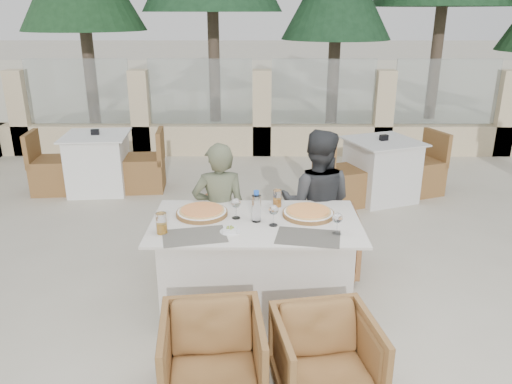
{
  "coord_description": "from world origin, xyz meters",
  "views": [
    {
      "loc": [
        -0.06,
        -3.39,
        2.28
      ],
      "look_at": [
        -0.08,
        0.42,
        0.9
      ],
      "focal_mm": 35.0,
      "sensor_mm": 36.0,
      "label": 1
    }
  ],
  "objects_px": {
    "water_bottle": "(256,206)",
    "diner_left": "(220,215)",
    "pizza_right": "(308,213)",
    "armchair_far_right": "(321,242)",
    "armchair_near_left": "(213,359)",
    "bg_table_b": "(381,170)",
    "pizza_left": "(202,212)",
    "armchair_near_right": "(326,359)",
    "beer_glass_right": "(277,198)",
    "wine_glass_near": "(274,214)",
    "beer_glass_left": "(162,223)",
    "olive_dish": "(230,229)",
    "wine_glass_corner": "(337,222)",
    "bg_table_a": "(98,163)",
    "wine_glass_centre": "(236,207)",
    "dining_table": "(256,266)",
    "armchair_far_left": "(225,240)",
    "diner_right": "(316,204)"
  },
  "relations": [
    {
      "from": "water_bottle",
      "to": "diner_left",
      "type": "height_order",
      "value": "diner_left"
    },
    {
      "from": "pizza_right",
      "to": "diner_left",
      "type": "distance_m",
      "value": 0.82
    },
    {
      "from": "armchair_far_right",
      "to": "water_bottle",
      "type": "bearing_deg",
      "value": 48.54
    },
    {
      "from": "armchair_near_left",
      "to": "bg_table_b",
      "type": "bearing_deg",
      "value": 56.27
    },
    {
      "from": "water_bottle",
      "to": "armchair_near_left",
      "type": "relative_size",
      "value": 0.39
    },
    {
      "from": "pizza_left",
      "to": "armchair_near_right",
      "type": "height_order",
      "value": "pizza_left"
    },
    {
      "from": "diner_left",
      "to": "bg_table_b",
      "type": "bearing_deg",
      "value": -139.22
    },
    {
      "from": "diner_left",
      "to": "armchair_far_right",
      "type": "bearing_deg",
      "value": -176.47
    },
    {
      "from": "bg_table_b",
      "to": "armchair_near_left",
      "type": "bearing_deg",
      "value": -138.39
    },
    {
      "from": "beer_glass_right",
      "to": "armchair_far_right",
      "type": "xyz_separation_m",
      "value": [
        0.42,
        0.31,
        -0.54
      ]
    },
    {
      "from": "pizza_left",
      "to": "wine_glass_near",
      "type": "relative_size",
      "value": 2.2
    },
    {
      "from": "pizza_right",
      "to": "beer_glass_left",
      "type": "relative_size",
      "value": 2.61
    },
    {
      "from": "olive_dish",
      "to": "bg_table_b",
      "type": "relative_size",
      "value": 0.07
    },
    {
      "from": "pizza_left",
      "to": "wine_glass_corner",
      "type": "bearing_deg",
      "value": -19.35
    },
    {
      "from": "wine_glass_corner",
      "to": "bg_table_a",
      "type": "xyz_separation_m",
      "value": [
        -2.69,
        3.07,
        -0.48
      ]
    },
    {
      "from": "armchair_near_left",
      "to": "wine_glass_corner",
      "type": "bearing_deg",
      "value": 36.08
    },
    {
      "from": "beer_glass_right",
      "to": "olive_dish",
      "type": "distance_m",
      "value": 0.63
    },
    {
      "from": "wine_glass_near",
      "to": "wine_glass_centre",
      "type": "bearing_deg",
      "value": 154.4
    },
    {
      "from": "wine_glass_corner",
      "to": "bg_table_b",
      "type": "bearing_deg",
      "value": 70.3
    },
    {
      "from": "dining_table",
      "to": "pizza_left",
      "type": "height_order",
      "value": "pizza_left"
    },
    {
      "from": "beer_glass_right",
      "to": "armchair_near_right",
      "type": "relative_size",
      "value": 0.23
    },
    {
      "from": "beer_glass_right",
      "to": "olive_dish",
      "type": "height_order",
      "value": "beer_glass_right"
    },
    {
      "from": "beer_glass_left",
      "to": "wine_glass_centre",
      "type": "bearing_deg",
      "value": 28.11
    },
    {
      "from": "armchair_far_left",
      "to": "armchair_near_right",
      "type": "relative_size",
      "value": 1.16
    },
    {
      "from": "olive_dish",
      "to": "bg_table_a",
      "type": "distance_m",
      "value": 3.62
    },
    {
      "from": "dining_table",
      "to": "armchair_near_left",
      "type": "distance_m",
      "value": 1.04
    },
    {
      "from": "water_bottle",
      "to": "armchair_near_right",
      "type": "relative_size",
      "value": 0.4
    },
    {
      "from": "water_bottle",
      "to": "bg_table_b",
      "type": "distance_m",
      "value": 3.04
    },
    {
      "from": "armchair_far_right",
      "to": "armchair_near_left",
      "type": "relative_size",
      "value": 1.04
    },
    {
      "from": "beer_glass_right",
      "to": "bg_table_a",
      "type": "bearing_deg",
      "value": 132.08
    },
    {
      "from": "wine_glass_centre",
      "to": "bg_table_b",
      "type": "distance_m",
      "value": 3.08
    },
    {
      "from": "pizza_left",
      "to": "armchair_far_left",
      "type": "xyz_separation_m",
      "value": [
        0.14,
        0.48,
        -0.47
      ]
    },
    {
      "from": "wine_glass_near",
      "to": "beer_glass_left",
      "type": "bearing_deg",
      "value": -169.97
    },
    {
      "from": "dining_table",
      "to": "olive_dish",
      "type": "bearing_deg",
      "value": -132.99
    },
    {
      "from": "wine_glass_corner",
      "to": "bg_table_a",
      "type": "distance_m",
      "value": 4.11
    },
    {
      "from": "wine_glass_centre",
      "to": "beer_glass_left",
      "type": "relative_size",
      "value": 1.18
    },
    {
      "from": "water_bottle",
      "to": "diner_left",
      "type": "bearing_deg",
      "value": 124.97
    },
    {
      "from": "beer_glass_left",
      "to": "water_bottle",
      "type": "bearing_deg",
      "value": 18.03
    },
    {
      "from": "dining_table",
      "to": "armchair_near_right",
      "type": "relative_size",
      "value": 2.6
    },
    {
      "from": "diner_left",
      "to": "diner_right",
      "type": "distance_m",
      "value": 0.86
    },
    {
      "from": "water_bottle",
      "to": "wine_glass_near",
      "type": "bearing_deg",
      "value": -31.53
    },
    {
      "from": "pizza_right",
      "to": "wine_glass_corner",
      "type": "height_order",
      "value": "wine_glass_corner"
    },
    {
      "from": "armchair_near_left",
      "to": "bg_table_a",
      "type": "relative_size",
      "value": 0.39
    },
    {
      "from": "bg_table_a",
      "to": "armchair_far_right",
      "type": "bearing_deg",
      "value": -44.3
    },
    {
      "from": "water_bottle",
      "to": "wine_glass_near",
      "type": "relative_size",
      "value": 1.35
    },
    {
      "from": "armchair_far_left",
      "to": "diner_right",
      "type": "height_order",
      "value": "diner_right"
    },
    {
      "from": "wine_glass_near",
      "to": "armchair_near_right",
      "type": "relative_size",
      "value": 0.3
    },
    {
      "from": "water_bottle",
      "to": "beer_glass_left",
      "type": "relative_size",
      "value": 1.59
    },
    {
      "from": "wine_glass_centre",
      "to": "bg_table_a",
      "type": "xyz_separation_m",
      "value": [
        -1.96,
        2.78,
        -0.48
      ]
    },
    {
      "from": "bg_table_b",
      "to": "wine_glass_corner",
      "type": "bearing_deg",
      "value": -130.74
    }
  ]
}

